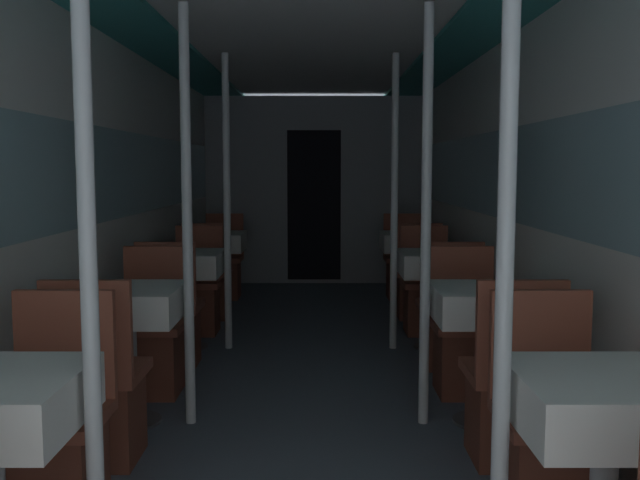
{
  "coord_description": "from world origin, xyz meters",
  "views": [
    {
      "loc": [
        0.07,
        -1.19,
        1.39
      ],
      "look_at": [
        0.07,
        2.5,
        1.01
      ],
      "focal_mm": 40.0,
      "sensor_mm": 36.0,
      "label": 1
    }
  ],
  "objects_px": {
    "chair_left_far_0": "(54,452)",
    "dining_table_right_0": "(607,413)",
    "chair_right_far_0": "(550,452)",
    "chair_left_near_3": "(208,288)",
    "support_pole_left_1": "(187,219)",
    "chair_right_far_2": "(426,299)",
    "dining_table_left_1": "(128,310)",
    "chair_right_far_3": "(404,272)",
    "dining_table_right_1": "(486,310)",
    "chair_right_near_3": "(417,288)",
    "chair_left_far_1": "(152,348)",
    "chair_left_near_2": "(172,327)",
    "chair_right_far_1": "(465,348)",
    "dining_table_right_3": "(410,245)",
    "support_pole_right_0": "(505,256)",
    "chair_right_near_2": "(448,327)",
    "support_pole_right_1": "(426,219)",
    "chair_left_far_3": "(224,272)",
    "support_pole_right_2": "(395,204)",
    "chair_left_far_2": "(198,299)",
    "chair_right_near_1": "(510,403)",
    "dining_table_left_3": "(216,245)",
    "dining_table_left_2": "(185,268)",
    "chair_left_near_1": "(100,403)",
    "dining_table_right_2": "(437,268)",
    "support_pole_left_0": "(88,256)"
  },
  "relations": [
    {
      "from": "dining_table_left_3",
      "to": "chair_right_far_2",
      "type": "distance_m",
      "value": 2.25
    },
    {
      "from": "chair_right_near_2",
      "to": "dining_table_right_3",
      "type": "xyz_separation_m",
      "value": [
        0.0,
        2.15,
        0.34
      ]
    },
    {
      "from": "chair_right_far_2",
      "to": "support_pole_right_0",
      "type": "bearing_deg",
      "value": 85.01
    },
    {
      "from": "support_pole_left_0",
      "to": "dining_table_left_2",
      "type": "relative_size",
      "value": 2.99
    },
    {
      "from": "dining_table_left_1",
      "to": "chair_right_far_3",
      "type": "xyz_separation_m",
      "value": [
        1.93,
        3.77,
        -0.34
      ]
    },
    {
      "from": "dining_table_left_1",
      "to": "support_pole_right_0",
      "type": "xyz_separation_m",
      "value": [
        1.6,
        -1.63,
        0.49
      ]
    },
    {
      "from": "dining_table_right_0",
      "to": "chair_right_near_3",
      "type": "xyz_separation_m",
      "value": [
        0.0,
        4.35,
        -0.34
      ]
    },
    {
      "from": "chair_left_near_1",
      "to": "support_pole_right_2",
      "type": "height_order",
      "value": "support_pole_right_2"
    },
    {
      "from": "dining_table_left_3",
      "to": "support_pole_right_1",
      "type": "xyz_separation_m",
      "value": [
        1.6,
        -3.25,
        0.49
      ]
    },
    {
      "from": "chair_left_near_1",
      "to": "support_pole_right_0",
      "type": "distance_m",
      "value": 2.12
    },
    {
      "from": "chair_right_far_0",
      "to": "chair_left_near_3",
      "type": "bearing_deg",
      "value": -63.25
    },
    {
      "from": "chair_right_far_1",
      "to": "chair_right_near_3",
      "type": "distance_m",
      "value": 2.21
    },
    {
      "from": "dining_table_right_2",
      "to": "chair_right_near_2",
      "type": "bearing_deg",
      "value": -90.0
    },
    {
      "from": "dining_table_left_2",
      "to": "support_pole_right_1",
      "type": "height_order",
      "value": "support_pole_right_1"
    },
    {
      "from": "chair_left_far_1",
      "to": "chair_right_far_1",
      "type": "bearing_deg",
      "value": -180.0
    },
    {
      "from": "chair_left_near_1",
      "to": "chair_left_far_2",
      "type": "height_order",
      "value": "same"
    },
    {
      "from": "chair_left_far_3",
      "to": "dining_table_right_3",
      "type": "bearing_deg",
      "value": 164.85
    },
    {
      "from": "chair_left_far_1",
      "to": "support_pole_right_1",
      "type": "bearing_deg",
      "value": 161.92
    },
    {
      "from": "chair_left_far_0",
      "to": "chair_right_near_1",
      "type": "distance_m",
      "value": 2.02
    },
    {
      "from": "dining_table_right_1",
      "to": "chair_right_near_2",
      "type": "height_order",
      "value": "chair_right_near_2"
    },
    {
      "from": "chair_left_far_1",
      "to": "support_pole_right_2",
      "type": "distance_m",
      "value": 2.12
    },
    {
      "from": "chair_left_far_2",
      "to": "chair_right_far_3",
      "type": "xyz_separation_m",
      "value": [
        1.93,
        1.63,
        0.0
      ]
    },
    {
      "from": "chair_left_near_1",
      "to": "dining_table_right_1",
      "type": "height_order",
      "value": "chair_left_near_1"
    },
    {
      "from": "dining_table_left_3",
      "to": "chair_right_near_2",
      "type": "height_order",
      "value": "chair_right_near_2"
    },
    {
      "from": "dining_table_right_1",
      "to": "chair_right_near_3",
      "type": "bearing_deg",
      "value": 90.0
    },
    {
      "from": "support_pole_right_0",
      "to": "chair_left_far_0",
      "type": "bearing_deg",
      "value": 161.92
    },
    {
      "from": "chair_left_far_1",
      "to": "chair_left_near_3",
      "type": "xyz_separation_m",
      "value": [
        0.0,
        2.21,
        0.0
      ]
    },
    {
      "from": "chair_right_far_2",
      "to": "dining_table_right_3",
      "type": "relative_size",
      "value": 1.2
    },
    {
      "from": "support_pole_right_0",
      "to": "chair_right_near_3",
      "type": "distance_m",
      "value": 4.45
    },
    {
      "from": "dining_table_left_3",
      "to": "chair_left_far_2",
      "type": "bearing_deg",
      "value": -90.0
    },
    {
      "from": "chair_left_far_1",
      "to": "dining_table_right_1",
      "type": "xyz_separation_m",
      "value": [
        1.93,
        -0.52,
        0.34
      ]
    },
    {
      "from": "dining_table_left_3",
      "to": "chair_right_far_2",
      "type": "relative_size",
      "value": 0.83
    },
    {
      "from": "support_pole_left_1",
      "to": "chair_left_near_2",
      "type": "distance_m",
      "value": 1.42
    },
    {
      "from": "dining_table_left_1",
      "to": "chair_left_far_2",
      "type": "height_order",
      "value": "chair_left_far_2"
    },
    {
      "from": "chair_left_far_1",
      "to": "chair_right_far_3",
      "type": "bearing_deg",
      "value": -120.71
    },
    {
      "from": "dining_table_left_1",
      "to": "chair_right_near_3",
      "type": "bearing_deg",
      "value": 54.71
    },
    {
      "from": "dining_table_right_1",
      "to": "chair_right_near_3",
      "type": "relative_size",
      "value": 0.83
    },
    {
      "from": "chair_left_far_2",
      "to": "dining_table_right_1",
      "type": "distance_m",
      "value": 2.91
    },
    {
      "from": "chair_left_far_0",
      "to": "support_pole_right_2",
      "type": "bearing_deg",
      "value": -120.41
    },
    {
      "from": "chair_left_near_3",
      "to": "dining_table_right_3",
      "type": "bearing_deg",
      "value": 15.15
    },
    {
      "from": "chair_left_near_1",
      "to": "dining_table_right_0",
      "type": "relative_size",
      "value": 1.2
    },
    {
      "from": "dining_table_left_3",
      "to": "chair_right_far_2",
      "type": "height_order",
      "value": "chair_right_far_2"
    },
    {
      "from": "dining_table_left_2",
      "to": "chair_right_far_0",
      "type": "distance_m",
      "value": 3.36
    },
    {
      "from": "chair_right_far_1",
      "to": "dining_table_right_3",
      "type": "xyz_separation_m",
      "value": [
        0.0,
        2.73,
        0.34
      ]
    },
    {
      "from": "dining_table_right_3",
      "to": "chair_right_near_3",
      "type": "xyz_separation_m",
      "value": [
        0.0,
        -0.52,
        -0.34
      ]
    },
    {
      "from": "support_pole_left_1",
      "to": "chair_right_far_2",
      "type": "relative_size",
      "value": 2.5
    },
    {
      "from": "chair_left_far_0",
      "to": "dining_table_right_0",
      "type": "height_order",
      "value": "chair_left_far_0"
    },
    {
      "from": "dining_table_right_1",
      "to": "dining_table_right_3",
      "type": "relative_size",
      "value": 1.0
    },
    {
      "from": "chair_left_far_1",
      "to": "support_pole_right_0",
      "type": "distance_m",
      "value": 2.81
    },
    {
      "from": "dining_table_right_1",
      "to": "support_pole_right_1",
      "type": "bearing_deg",
      "value": 180.0
    }
  ]
}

